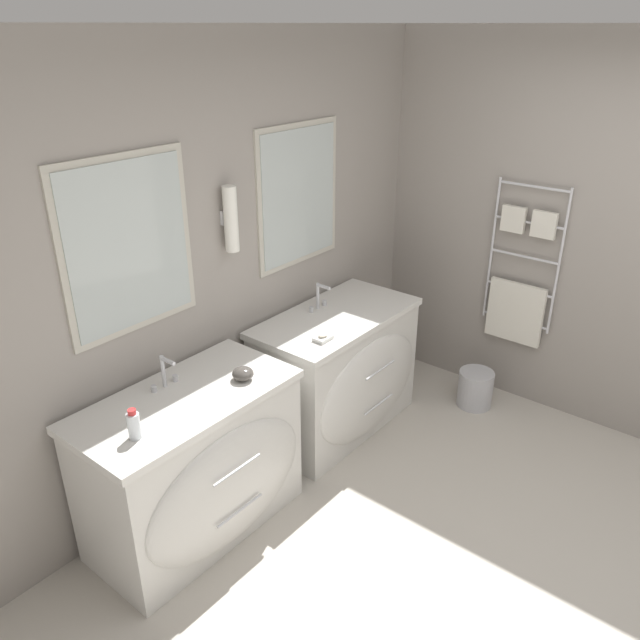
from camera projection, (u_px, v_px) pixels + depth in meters
name	position (u px, v px, depth m)	size (l,w,h in m)	color
ground_plane	(544.00, 604.00, 3.08)	(16.00, 16.00, 0.00)	#BCB5A8
wall_back	(232.00, 262.00, 3.71)	(5.10, 0.16, 2.60)	gray
wall_right	(537.00, 232.00, 4.31)	(0.13, 4.10, 2.60)	gray
vanity_left	(197.00, 466.00, 3.36)	(1.18, 0.67, 0.86)	silver
vanity_right	(340.00, 373.00, 4.26)	(1.18, 0.67, 0.86)	silver
faucet_left	(165.00, 373.00, 3.25)	(0.17, 0.12, 0.18)	silver
faucet_right	(319.00, 297.00, 4.15)	(0.17, 0.12, 0.18)	silver
toiletry_bottle	(134.00, 425.00, 2.85)	(0.06, 0.06, 0.15)	silver
amenity_bowl	(243.00, 374.00, 3.34)	(0.12, 0.12, 0.07)	#4C4742
soap_dish	(323.00, 338.00, 3.77)	(0.11, 0.08, 0.04)	white
waste_bin	(475.00, 388.00, 4.64)	(0.26, 0.26, 0.28)	#B7B7BC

